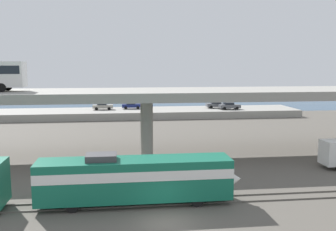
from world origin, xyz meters
TOP-DOWN VIEW (x-y plane):
  - ground_plane at (0.00, 0.00)m, footprint 260.00×260.00m
  - rail_strip_near at (0.00, 3.24)m, footprint 110.00×0.12m
  - rail_strip_far at (0.00, 4.76)m, footprint 110.00×0.12m
  - train_locomotive at (-1.29, 4.00)m, footprint 16.44×3.04m
  - highway_overpass at (0.00, 20.00)m, footprint 96.00×10.25m
  - pier_parking_lot at (0.00, 55.00)m, footprint 68.98×10.94m
  - parked_car_0 at (19.89, 53.12)m, footprint 4.40×1.96m
  - parked_car_1 at (17.75, 55.97)m, footprint 4.50×1.92m
  - parked_car_2 at (-0.75, 56.78)m, footprint 4.16×1.85m
  - parked_car_3 at (-6.83, 55.87)m, footprint 4.23×1.85m
  - harbor_water at (0.00, 78.00)m, footprint 140.00×36.00m

SIDE VIEW (x-z plane):
  - ground_plane at x=0.00m, z-range 0.00..0.00m
  - harbor_water at x=0.00m, z-range 0.00..0.01m
  - rail_strip_near at x=0.00m, z-range 0.00..0.12m
  - rail_strip_far at x=0.00m, z-range 0.00..0.12m
  - pier_parking_lot at x=0.00m, z-range 0.00..1.47m
  - train_locomotive at x=-1.29m, z-range 0.10..4.28m
  - parked_car_2 at x=-0.75m, z-range 1.49..2.99m
  - parked_car_3 at x=-6.83m, z-range 1.49..2.99m
  - parked_car_0 at x=19.89m, z-range 1.49..2.99m
  - parked_car_1 at x=17.75m, z-range 1.49..2.99m
  - highway_overpass at x=0.00m, z-range 3.31..11.34m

